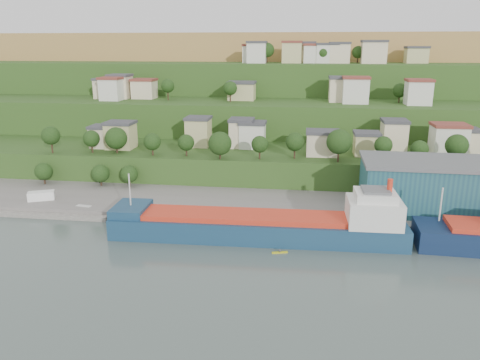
% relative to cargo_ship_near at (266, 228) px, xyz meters
% --- Properties ---
extents(ground, '(500.00, 500.00, 0.00)m').
position_rel_cargo_ship_near_xyz_m(ground, '(-5.08, -8.09, -2.70)').
color(ground, '#45534D').
rests_on(ground, ground).
extents(quay, '(220.00, 26.00, 4.00)m').
position_rel_cargo_ship_near_xyz_m(quay, '(14.92, 19.91, -2.70)').
color(quay, slate).
rests_on(quay, ground).
extents(pebble_beach, '(40.00, 18.00, 2.40)m').
position_rel_cargo_ship_near_xyz_m(pebble_beach, '(-60.08, 13.91, -2.70)').
color(pebble_beach, slate).
rests_on(pebble_beach, ground).
extents(hillside, '(360.00, 211.25, 96.00)m').
position_rel_cargo_ship_near_xyz_m(hillside, '(-5.06, 160.60, -2.61)').
color(hillside, '#284719').
rests_on(hillside, ground).
extents(cargo_ship_near, '(66.05, 11.97, 16.92)m').
position_rel_cargo_ship_near_xyz_m(cargo_ship_near, '(0.00, 0.00, 0.00)').
color(cargo_ship_near, navy).
rests_on(cargo_ship_near, ground).
extents(warehouse, '(31.39, 19.64, 12.80)m').
position_rel_cargo_ship_near_xyz_m(warehouse, '(38.04, 19.61, 5.73)').
color(warehouse, '#1E495A').
rests_on(warehouse, quay).
extents(caravan, '(7.23, 5.25, 3.12)m').
position_rel_cargo_ship_near_xyz_m(caravan, '(-61.76, 13.67, 0.06)').
color(caravan, white).
rests_on(caravan, pebble_beach).
extents(dinghy, '(4.27, 2.14, 0.82)m').
position_rel_cargo_ship_near_xyz_m(dinghy, '(-48.27, 10.48, -1.09)').
color(dinghy, silver).
rests_on(dinghy, pebble_beach).
extents(kayak_orange, '(3.65, 1.48, 0.90)m').
position_rel_cargo_ship_near_xyz_m(kayak_orange, '(-22.73, -4.88, -2.44)').
color(kayak_orange, '#FFA516').
rests_on(kayak_orange, ground).
extents(kayak_yellow, '(3.40, 1.44, 0.84)m').
position_rel_cargo_ship_near_xyz_m(kayak_yellow, '(3.56, -7.09, -2.45)').
color(kayak_yellow, gold).
rests_on(kayak_yellow, ground).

